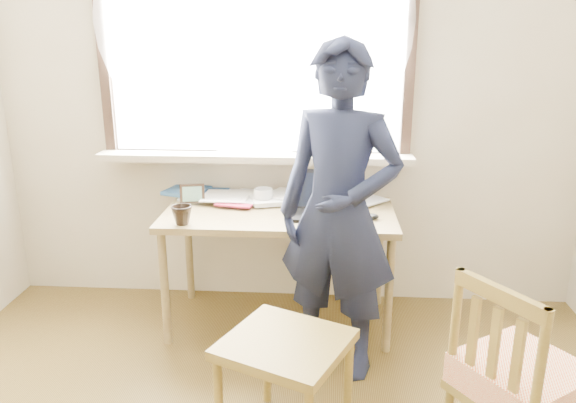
# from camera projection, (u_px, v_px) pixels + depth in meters

# --- Properties ---
(room_shell) EXTENTS (3.52, 4.02, 2.61)m
(room_shell) POSITION_uv_depth(u_px,v_px,m) (237.00, 35.00, 1.46)
(room_shell) COLOR #C1B69B
(room_shell) RESTS_ON ground
(desk) EXTENTS (1.28, 0.64, 0.68)m
(desk) POSITION_uv_depth(u_px,v_px,m) (279.00, 223.00, 3.13)
(desk) COLOR olive
(desk) RESTS_ON ground
(laptop) EXTENTS (0.36, 0.30, 0.23)m
(laptop) POSITION_uv_depth(u_px,v_px,m) (322.00, 205.00, 3.05)
(laptop) COLOR black
(laptop) RESTS_ON desk
(mug_white) EXTENTS (0.16, 0.16, 0.09)m
(mug_white) POSITION_uv_depth(u_px,v_px,m) (263.00, 196.00, 3.24)
(mug_white) COLOR white
(mug_white) RESTS_ON desk
(mug_dark) EXTENTS (0.15, 0.15, 0.10)m
(mug_dark) POSITION_uv_depth(u_px,v_px,m) (182.00, 215.00, 2.89)
(mug_dark) COLOR black
(mug_dark) RESTS_ON desk
(mouse) EXTENTS (0.08, 0.06, 0.03)m
(mouse) POSITION_uv_depth(u_px,v_px,m) (371.00, 217.00, 2.98)
(mouse) COLOR black
(mouse) RESTS_ON desk
(desk_clutter) EXTENTS (0.71, 0.46, 0.04)m
(desk_clutter) POSITION_uv_depth(u_px,v_px,m) (225.00, 196.00, 3.33)
(desk_clutter) COLOR #2D5892
(desk_clutter) RESTS_ON desk
(book_a) EXTENTS (0.22, 0.29, 0.03)m
(book_a) POSITION_uv_depth(u_px,v_px,m) (220.00, 197.00, 3.33)
(book_a) COLOR white
(book_a) RESTS_ON desk
(book_b) EXTENTS (0.31, 0.31, 0.02)m
(book_b) POSITION_uv_depth(u_px,v_px,m) (352.00, 198.00, 3.32)
(book_b) COLOR white
(book_b) RESTS_ON desk
(picture_frame) EXTENTS (0.14, 0.04, 0.11)m
(picture_frame) POSITION_uv_depth(u_px,v_px,m) (192.00, 195.00, 3.22)
(picture_frame) COLOR black
(picture_frame) RESTS_ON desk
(work_chair) EXTENTS (0.60, 0.59, 0.47)m
(work_chair) POSITION_uv_depth(u_px,v_px,m) (285.00, 356.00, 2.24)
(work_chair) COLOR olive
(work_chair) RESTS_ON ground
(side_chair) EXTENTS (0.54, 0.54, 0.86)m
(side_chair) POSITION_uv_depth(u_px,v_px,m) (518.00, 381.00, 2.00)
(side_chair) COLOR olive
(side_chair) RESTS_ON ground
(person) EXTENTS (0.69, 0.56, 1.63)m
(person) POSITION_uv_depth(u_px,v_px,m) (339.00, 214.00, 2.65)
(person) COLOR black
(person) RESTS_ON ground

